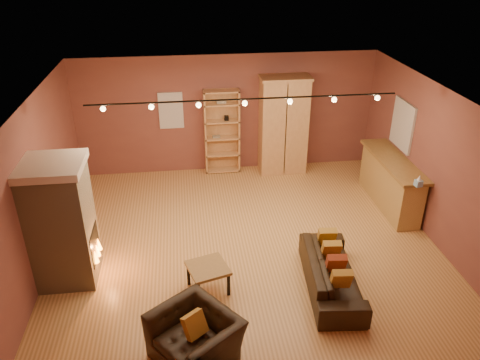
{
  "coord_description": "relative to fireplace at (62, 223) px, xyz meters",
  "views": [
    {
      "loc": [
        -1.03,
        -7.21,
        5.08
      ],
      "look_at": [
        -0.08,
        0.2,
        1.22
      ],
      "focal_mm": 35.0,
      "sensor_mm": 36.0,
      "label": 1
    }
  ],
  "objects": [
    {
      "name": "floor",
      "position": [
        3.04,
        0.6,
        -1.06
      ],
      "size": [
        7.0,
        7.0,
        0.0
      ],
      "primitive_type": "plane",
      "color": "#AD773D",
      "rests_on": "ground"
    },
    {
      "name": "ceiling",
      "position": [
        3.04,
        0.6,
        1.74
      ],
      "size": [
        7.0,
        7.0,
        0.0
      ],
      "primitive_type": "plane",
      "rotation": [
        3.14,
        0.0,
        0.0
      ],
      "color": "#56361B",
      "rests_on": "back_wall"
    },
    {
      "name": "back_wall",
      "position": [
        3.04,
        3.85,
        0.34
      ],
      "size": [
        7.0,
        0.02,
        2.8
      ],
      "primitive_type": "cube",
      "color": "brown",
      "rests_on": "floor"
    },
    {
      "name": "left_wall",
      "position": [
        -0.46,
        0.6,
        0.34
      ],
      "size": [
        0.02,
        6.5,
        2.8
      ],
      "primitive_type": "cube",
      "color": "brown",
      "rests_on": "floor"
    },
    {
      "name": "right_wall",
      "position": [
        6.54,
        0.6,
        0.34
      ],
      "size": [
        0.02,
        6.5,
        2.8
      ],
      "primitive_type": "cube",
      "color": "brown",
      "rests_on": "floor"
    },
    {
      "name": "fireplace",
      "position": [
        0.0,
        0.0,
        0.0
      ],
      "size": [
        1.01,
        0.98,
        2.12
      ],
      "color": "tan",
      "rests_on": "floor"
    },
    {
      "name": "back_window",
      "position": [
        1.74,
        3.83,
        0.49
      ],
      "size": [
        0.56,
        0.04,
        0.86
      ],
      "primitive_type": "cube",
      "color": "silver",
      "rests_on": "back_wall"
    },
    {
      "name": "bookcase",
      "position": [
        2.9,
        3.74,
        -0.03
      ],
      "size": [
        0.83,
        0.32,
        2.03
      ],
      "color": "tan",
      "rests_on": "floor"
    },
    {
      "name": "armoire",
      "position": [
        4.34,
        3.55,
        0.11
      ],
      "size": [
        1.15,
        0.65,
        2.34
      ],
      "color": "tan",
      "rests_on": "floor"
    },
    {
      "name": "bar_counter",
      "position": [
        6.24,
        1.6,
        -0.52
      ],
      "size": [
        0.6,
        2.22,
        1.06
      ],
      "color": "tan",
      "rests_on": "floor"
    },
    {
      "name": "tissue_box",
      "position": [
        6.19,
        0.44,
        0.09
      ],
      "size": [
        0.14,
        0.14,
        0.22
      ],
      "rotation": [
        0.0,
        0.0,
        0.14
      ],
      "color": "#82ADD0",
      "rests_on": "bar_counter"
    },
    {
      "name": "right_window",
      "position": [
        6.51,
        2.0,
        0.59
      ],
      "size": [
        0.05,
        0.9,
        1.0
      ],
      "primitive_type": "cube",
      "color": "silver",
      "rests_on": "right_wall"
    },
    {
      "name": "loveseat",
      "position": [
        4.24,
        -0.84,
        -0.66
      ],
      "size": [
        0.77,
        2.02,
        0.8
      ],
      "rotation": [
        0.0,
        0.0,
        1.47
      ],
      "color": "black",
      "rests_on": "floor"
    },
    {
      "name": "armchair",
      "position": [
        2.0,
        -2.01,
        -0.59
      ],
      "size": [
        1.21,
        1.29,
        0.94
      ],
      "rotation": [
        0.0,
        0.0,
        -0.92
      ],
      "color": "black",
      "rests_on": "floor"
    },
    {
      "name": "coffee_table",
      "position": [
        2.26,
        -0.64,
        -0.67
      ],
      "size": [
        0.75,
        0.75,
        0.46
      ],
      "rotation": [
        0.0,
        0.0,
        0.29
      ],
      "color": "olive",
      "rests_on": "floor"
    },
    {
      "name": "track_rail",
      "position": [
        3.04,
        0.8,
        1.62
      ],
      "size": [
        5.2,
        0.09,
        0.13
      ],
      "color": "black",
      "rests_on": "ceiling"
    }
  ]
}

